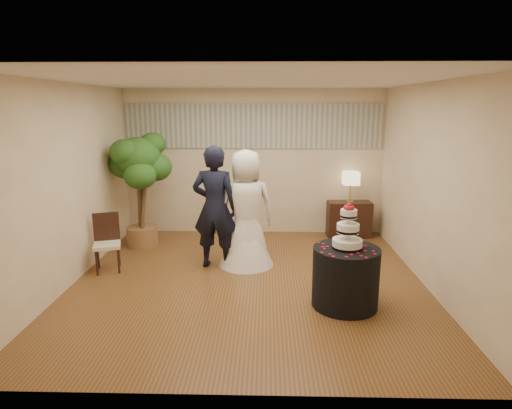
{
  "coord_description": "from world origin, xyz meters",
  "views": [
    {
      "loc": [
        0.26,
        -5.78,
        2.49
      ],
      "look_at": [
        0.1,
        0.4,
        1.05
      ],
      "focal_mm": 30.0,
      "sensor_mm": 36.0,
      "label": 1
    }
  ],
  "objects_px": {
    "bride": "(246,208)",
    "side_chair": "(107,243)",
    "cake_table": "(345,277)",
    "wedding_cake": "(348,226)",
    "table_lamp": "(350,187)",
    "ficus_tree": "(140,190)",
    "groom": "(215,207)",
    "console": "(349,219)"
  },
  "relations": [
    {
      "from": "bride",
      "to": "table_lamp",
      "type": "distance_m",
      "value": 2.46
    },
    {
      "from": "groom",
      "to": "bride",
      "type": "relative_size",
      "value": 1.04
    },
    {
      "from": "bride",
      "to": "wedding_cake",
      "type": "relative_size",
      "value": 3.19
    },
    {
      "from": "wedding_cake",
      "to": "table_lamp",
      "type": "relative_size",
      "value": 1.0
    },
    {
      "from": "table_lamp",
      "to": "console",
      "type": "bearing_deg",
      "value": 0.0
    },
    {
      "from": "ficus_tree",
      "to": "side_chair",
      "type": "distance_m",
      "value": 1.37
    },
    {
      "from": "side_chair",
      "to": "console",
      "type": "bearing_deg",
      "value": 7.26
    },
    {
      "from": "table_lamp",
      "to": "side_chair",
      "type": "height_order",
      "value": "table_lamp"
    },
    {
      "from": "bride",
      "to": "cake_table",
      "type": "xyz_separation_m",
      "value": [
        1.32,
        -1.41,
        -0.54
      ]
    },
    {
      "from": "bride",
      "to": "side_chair",
      "type": "relative_size",
      "value": 2.09
    },
    {
      "from": "side_chair",
      "to": "groom",
      "type": "bearing_deg",
      "value": -9.71
    },
    {
      "from": "groom",
      "to": "table_lamp",
      "type": "xyz_separation_m",
      "value": [
        2.38,
        1.65,
        0.02
      ]
    },
    {
      "from": "groom",
      "to": "console",
      "type": "xyz_separation_m",
      "value": [
        2.38,
        1.65,
        -0.62
      ]
    },
    {
      "from": "console",
      "to": "cake_table",
      "type": "bearing_deg",
      "value": -104.31
    },
    {
      "from": "bride",
      "to": "ficus_tree",
      "type": "height_order",
      "value": "ficus_tree"
    },
    {
      "from": "table_lamp",
      "to": "side_chair",
      "type": "bearing_deg",
      "value": -154.88
    },
    {
      "from": "groom",
      "to": "ficus_tree",
      "type": "distance_m",
      "value": 1.76
    },
    {
      "from": "cake_table",
      "to": "console",
      "type": "xyz_separation_m",
      "value": [
        0.59,
        2.96,
        -0.04
      ]
    },
    {
      "from": "cake_table",
      "to": "table_lamp",
      "type": "distance_m",
      "value": 3.08
    },
    {
      "from": "wedding_cake",
      "to": "ficus_tree",
      "type": "xyz_separation_m",
      "value": [
        -3.24,
        2.3,
        -0.02
      ]
    },
    {
      "from": "bride",
      "to": "cake_table",
      "type": "relative_size",
      "value": 2.22
    },
    {
      "from": "bride",
      "to": "console",
      "type": "xyz_separation_m",
      "value": [
        1.91,
        1.55,
        -0.58
      ]
    },
    {
      "from": "groom",
      "to": "table_lamp",
      "type": "relative_size",
      "value": 3.3
    },
    {
      "from": "groom",
      "to": "ficus_tree",
      "type": "relative_size",
      "value": 0.93
    },
    {
      "from": "groom",
      "to": "side_chair",
      "type": "bearing_deg",
      "value": 15.67
    },
    {
      "from": "groom",
      "to": "side_chair",
      "type": "relative_size",
      "value": 2.17
    },
    {
      "from": "cake_table",
      "to": "side_chair",
      "type": "bearing_deg",
      "value": 162.51
    },
    {
      "from": "cake_table",
      "to": "console",
      "type": "height_order",
      "value": "cake_table"
    },
    {
      "from": "ficus_tree",
      "to": "table_lamp",
      "type": "bearing_deg",
      "value": 9.76
    },
    {
      "from": "ficus_tree",
      "to": "side_chair",
      "type": "bearing_deg",
      "value": -98.32
    },
    {
      "from": "groom",
      "to": "table_lamp",
      "type": "distance_m",
      "value": 2.9
    },
    {
      "from": "console",
      "to": "wedding_cake",
      "type": "bearing_deg",
      "value": -104.31
    },
    {
      "from": "ficus_tree",
      "to": "wedding_cake",
      "type": "bearing_deg",
      "value": -35.36
    },
    {
      "from": "groom",
      "to": "wedding_cake",
      "type": "height_order",
      "value": "groom"
    },
    {
      "from": "bride",
      "to": "groom",
      "type": "bearing_deg",
      "value": -3.32
    },
    {
      "from": "cake_table",
      "to": "ficus_tree",
      "type": "height_order",
      "value": "ficus_tree"
    },
    {
      "from": "cake_table",
      "to": "console",
      "type": "bearing_deg",
      "value": 78.68
    },
    {
      "from": "wedding_cake",
      "to": "side_chair",
      "type": "xyz_separation_m",
      "value": [
        -3.42,
        1.08,
        -0.61
      ]
    },
    {
      "from": "groom",
      "to": "side_chair",
      "type": "distance_m",
      "value": 1.73
    },
    {
      "from": "bride",
      "to": "ficus_tree",
      "type": "bearing_deg",
      "value": -39.94
    },
    {
      "from": "table_lamp",
      "to": "side_chair",
      "type": "distance_m",
      "value": 4.47
    },
    {
      "from": "groom",
      "to": "console",
      "type": "distance_m",
      "value": 2.96
    }
  ]
}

